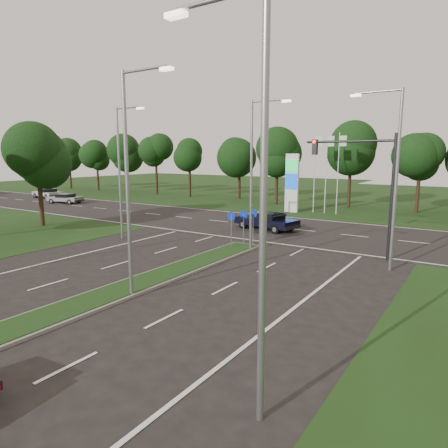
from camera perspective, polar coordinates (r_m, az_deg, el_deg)
The scene contains 16 objects.
verge_far at distance 61.77m, azimuth 21.34°, elevation 3.69°, with size 160.00×50.00×0.02m, color black.
cross_road at distance 32.35m, azimuth 9.57°, elevation -0.72°, with size 160.00×12.00×0.02m, color black.
median_kerb at distance 16.72m, azimuth -20.02°, elevation -10.96°, with size 2.00×26.00×0.12m, color slate.
streetlight_median_near at distance 16.22m, azimuth -13.22°, elevation 6.93°, with size 2.53×0.22×9.00m.
streetlight_median_far at distance 24.21m, azimuth 4.34°, elevation 8.00°, with size 2.53×0.22×9.00m.
streetlight_left_far at distance 28.47m, azimuth -14.48°, elevation 7.98°, with size 2.53×0.22×9.00m.
streetlight_right_far at distance 21.54m, azimuth 22.94°, elevation 7.06°, with size 2.53×0.22×9.00m.
streetlight_right_near at distance 8.21m, azimuth 4.43°, elevation 4.65°, with size 2.53×0.22×9.00m.
traffic_signal at distance 23.84m, azimuth 19.95°, elevation 6.40°, with size 5.10×0.42×7.00m.
median_signs at distance 25.38m, azimuth 2.71°, elevation 0.46°, with size 1.16×1.76×2.38m.
gas_pylon at distance 41.71m, azimuth 9.98°, elevation 6.02°, with size 5.80×1.26×8.00m.
tree_left_far at distance 36.11m, azimuth -25.08°, elevation 9.33°, with size 5.20×5.20×8.86m.
treeline_far at distance 46.84m, azimuth 17.99°, elevation 10.54°, with size 6.00×6.00×9.90m.
navy_sedan at distance 31.70m, azimuth 6.12°, elevation 0.50°, with size 5.31×2.99×1.38m.
far_car_a at distance 52.85m, azimuth -21.76°, elevation 3.45°, with size 4.49×2.81×1.20m.
far_car_b at distance 60.33m, azimuth -23.93°, elevation 4.08°, with size 4.83×2.40×1.35m.
Camera 1 is at (12.75, -5.16, 5.80)m, focal length 32.00 mm.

